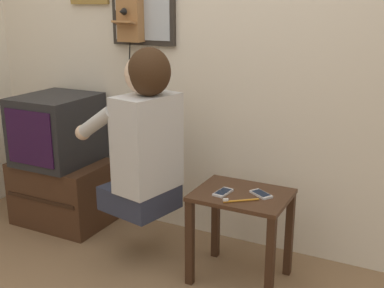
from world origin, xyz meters
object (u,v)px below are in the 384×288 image
object	(u,v)px
person	(144,134)
wall_phone_antique	(131,15)
television	(57,129)
cell_phone_held	(223,192)
toothbrush	(238,200)
cell_phone_spare	(261,194)

from	to	relation	value
person	wall_phone_antique	xyz separation A→B (m)	(-0.34, 0.42, 0.62)
person	television	bearing A→B (deg)	88.59
cell_phone_held	toothbrush	world-z (taller)	toothbrush
wall_phone_antique	toothbrush	size ratio (longest dim) A/B	4.81
television	cell_phone_spare	world-z (taller)	television
cell_phone_spare	toothbrush	world-z (taller)	toothbrush
person	cell_phone_spare	bearing A→B (deg)	-71.18
cell_phone_spare	toothbrush	size ratio (longest dim) A/B	0.89
cell_phone_spare	toothbrush	xyz separation A→B (m)	(-0.07, -0.13, 0.00)
television	cell_phone_held	xyz separation A→B (m)	(1.28, -0.18, -0.15)
person	toothbrush	bearing A→B (deg)	-83.31
television	wall_phone_antique	bearing A→B (deg)	26.39
person	cell_phone_held	xyz separation A→B (m)	(0.47, 0.01, -0.26)
wall_phone_antique	person	bearing A→B (deg)	-51.01
television	wall_phone_antique	xyz separation A→B (m)	(0.47, 0.23, 0.73)
cell_phone_spare	toothbrush	distance (m)	0.15
person	cell_phone_spare	world-z (taller)	person
person	cell_phone_held	bearing A→B (deg)	-76.61
cell_phone_held	toothbrush	distance (m)	0.13
wall_phone_antique	toothbrush	distance (m)	1.37
wall_phone_antique	toothbrush	xyz separation A→B (m)	(0.93, -0.48, -0.88)
wall_phone_antique	toothbrush	world-z (taller)	wall_phone_antique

